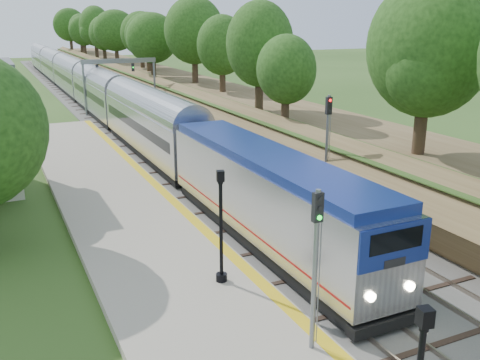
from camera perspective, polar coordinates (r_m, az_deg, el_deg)
name	(u,v)px	position (r m, az deg, el deg)	size (l,w,h in m)	color
trackbed	(109,107)	(68.17, -13.83, 7.56)	(9.50, 170.00, 0.28)	#4C4944
platform	(155,251)	(25.06, -9.06, -7.53)	(6.40, 68.00, 0.38)	#9E9680
yellow_stripe	(212,237)	(25.82, -2.98, -6.11)	(0.55, 68.00, 0.01)	gold
embankment	(173,88)	(70.02, -7.16, 9.70)	(10.64, 170.00, 11.70)	brown
signal_gantry	(119,71)	(62.83, -12.74, 11.26)	(8.40, 0.38, 6.20)	slate
train	(85,87)	(71.30, -16.19, 9.51)	(2.93, 117.54, 4.31)	black
lamppost_far	(221,233)	(20.90, -2.03, -5.70)	(0.45, 0.45, 4.58)	black
signal_platform	(316,254)	(16.42, 8.07, -7.79)	(0.31, 0.25, 5.29)	slate
signal_farside	(327,137)	(31.37, 9.29, 4.57)	(0.34, 0.27, 6.19)	slate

